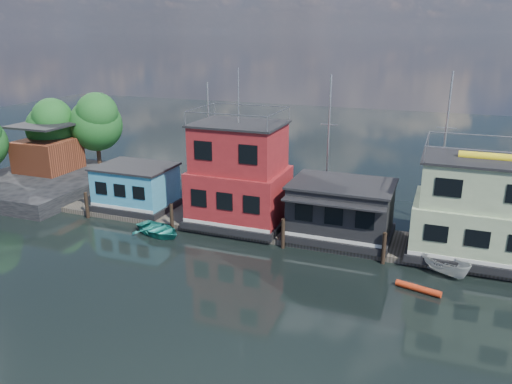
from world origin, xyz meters
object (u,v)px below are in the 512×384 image
at_px(houseboat_red, 239,176).
at_px(houseboat_dark, 341,210).
at_px(houseboat_green, 478,210).
at_px(red_kayak, 418,288).
at_px(dinghy_teal, 159,230).
at_px(motorboat, 445,265).
at_px(houseboat_blue, 136,187).

height_order(houseboat_red, houseboat_dark, houseboat_red).
distance_m(houseboat_green, red_kayak, 7.42).
relative_size(red_kayak, dinghy_teal, 0.65).
distance_m(houseboat_red, houseboat_dark, 8.18).
xyz_separation_m(houseboat_red, red_kayak, (13.96, -5.88, -3.91)).
xyz_separation_m(dinghy_teal, motorboat, (20.38, 0.78, 0.25)).
distance_m(dinghy_teal, motorboat, 20.40).
distance_m(houseboat_dark, houseboat_green, 9.07).
bearing_deg(houseboat_red, dinghy_teal, -142.36).
height_order(red_kayak, motorboat, motorboat).
relative_size(houseboat_red, motorboat, 3.39).
distance_m(houseboat_red, dinghy_teal, 7.35).
xyz_separation_m(houseboat_red, dinghy_teal, (-5.04, -3.89, -3.68)).
xyz_separation_m(houseboat_dark, red_kayak, (5.96, -5.86, -2.22)).
distance_m(red_kayak, dinghy_teal, 19.11).
distance_m(houseboat_green, dinghy_teal, 22.60).
xyz_separation_m(houseboat_blue, houseboat_dark, (17.50, -0.02, 0.21)).
relative_size(houseboat_dark, dinghy_teal, 1.79).
height_order(houseboat_red, houseboat_green, houseboat_red).
xyz_separation_m(houseboat_dark, houseboat_green, (9.00, 0.02, 1.13)).
distance_m(houseboat_blue, houseboat_red, 9.69).
relative_size(houseboat_red, dinghy_teal, 2.87).
bearing_deg(houseboat_dark, houseboat_red, 179.86).
bearing_deg(dinghy_teal, houseboat_green, -60.80).
relative_size(houseboat_green, motorboat, 2.40).
xyz_separation_m(houseboat_red, houseboat_dark, (8.00, -0.02, -1.69)).
height_order(houseboat_red, motorboat, houseboat_red).
bearing_deg(motorboat, houseboat_blue, 115.51).
height_order(houseboat_dark, red_kayak, houseboat_dark).
xyz_separation_m(houseboat_green, motorboat, (-1.66, -3.10, -2.87)).
bearing_deg(houseboat_dark, houseboat_green, 0.12).
bearing_deg(dinghy_teal, houseboat_dark, -54.28).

